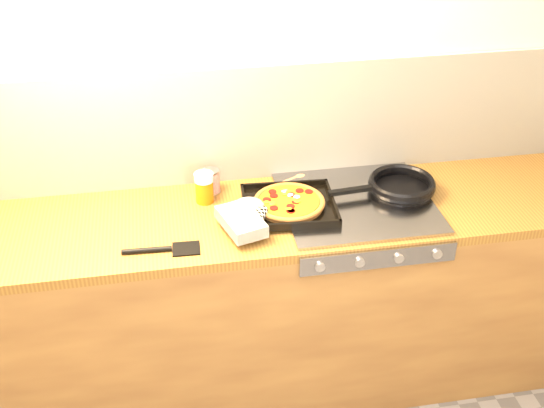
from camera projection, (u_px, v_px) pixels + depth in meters
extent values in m
plane|color=#BCB19E|center=(234.00, 102.00, 2.75)|extent=(3.20, 0.00, 3.20)
cube|color=silver|center=(235.00, 126.00, 2.79)|extent=(3.20, 0.02, 0.50)
cube|color=olive|center=(248.00, 306.00, 2.93)|extent=(3.20, 0.60, 0.86)
cube|color=brown|center=(246.00, 219.00, 2.69)|extent=(3.20, 0.60, 0.04)
cube|color=gray|center=(378.00, 258.00, 2.52)|extent=(0.60, 0.03, 0.08)
cylinder|color=#A5A5AA|center=(320.00, 266.00, 2.48)|extent=(0.04, 0.02, 0.04)
cylinder|color=#A5A5AA|center=(360.00, 262.00, 2.50)|extent=(0.04, 0.02, 0.04)
cylinder|color=#A5A5AA|center=(399.00, 258.00, 2.52)|extent=(0.04, 0.02, 0.04)
cylinder|color=#A5A5AA|center=(437.00, 254.00, 2.54)|extent=(0.04, 0.02, 0.04)
cube|color=gray|center=(357.00, 203.00, 2.74)|extent=(0.60, 0.56, 0.02)
cube|color=black|center=(289.00, 207.00, 2.69)|extent=(0.38, 0.34, 0.01)
cube|color=black|center=(284.00, 184.00, 2.81)|extent=(0.36, 0.03, 0.02)
cube|color=black|center=(295.00, 225.00, 2.55)|extent=(0.36, 0.03, 0.02)
cube|color=black|center=(333.00, 201.00, 2.70)|extent=(0.03, 0.32, 0.02)
cube|color=black|center=(245.00, 206.00, 2.67)|extent=(0.03, 0.32, 0.02)
cylinder|color=brown|center=(289.00, 204.00, 2.68)|extent=(0.29, 0.29, 0.02)
torus|color=brown|center=(289.00, 202.00, 2.68)|extent=(0.30, 0.30, 0.02)
cylinder|color=orange|center=(289.00, 201.00, 2.68)|extent=(0.25, 0.25, 0.01)
cylinder|color=maroon|center=(296.00, 201.00, 2.66)|extent=(0.03, 0.03, 0.00)
cylinder|color=maroon|center=(272.00, 192.00, 2.73)|extent=(0.03, 0.03, 0.00)
cylinder|color=maroon|center=(291.00, 211.00, 2.61)|extent=(0.03, 0.03, 0.00)
cylinder|color=maroon|center=(267.00, 200.00, 2.68)|extent=(0.03, 0.03, 0.00)
cylinder|color=maroon|center=(300.00, 191.00, 2.73)|extent=(0.03, 0.03, 0.00)
cylinder|color=maroon|center=(291.00, 195.00, 2.71)|extent=(0.03, 0.03, 0.00)
cylinder|color=maroon|center=(274.00, 208.00, 2.62)|extent=(0.03, 0.03, 0.00)
cylinder|color=maroon|center=(309.00, 192.00, 2.73)|extent=(0.03, 0.03, 0.00)
cylinder|color=maroon|center=(291.00, 211.00, 2.61)|extent=(0.03, 0.03, 0.00)
cylinder|color=maroon|center=(291.00, 206.00, 2.63)|extent=(0.03, 0.03, 0.00)
cylinder|color=maroon|center=(274.00, 196.00, 2.70)|extent=(0.03, 0.03, 0.00)
ellipsoid|color=orange|center=(272.00, 203.00, 2.66)|extent=(0.03, 0.02, 0.01)
ellipsoid|color=orange|center=(266.00, 202.00, 2.66)|extent=(0.03, 0.02, 0.01)
ellipsoid|color=orange|center=(286.00, 194.00, 2.71)|extent=(0.03, 0.02, 0.01)
ellipsoid|color=orange|center=(284.00, 190.00, 2.74)|extent=(0.03, 0.02, 0.01)
ellipsoid|color=orange|center=(289.00, 209.00, 2.62)|extent=(0.03, 0.02, 0.01)
ellipsoid|color=orange|center=(297.00, 202.00, 2.66)|extent=(0.03, 0.02, 0.01)
ellipsoid|color=orange|center=(294.00, 200.00, 2.67)|extent=(0.03, 0.02, 0.01)
ellipsoid|color=orange|center=(273.00, 204.00, 2.65)|extent=(0.03, 0.02, 0.01)
ellipsoid|color=orange|center=(288.00, 191.00, 2.73)|extent=(0.03, 0.02, 0.01)
ellipsoid|color=silver|center=(285.00, 191.00, 2.73)|extent=(0.03, 0.03, 0.01)
ellipsoid|color=silver|center=(290.00, 195.00, 2.71)|extent=(0.03, 0.03, 0.01)
ellipsoid|color=silver|center=(297.00, 197.00, 2.69)|extent=(0.03, 0.03, 0.01)
cube|color=black|center=(241.00, 222.00, 2.55)|extent=(0.18, 0.24, 0.05)
ellipsoid|color=black|center=(249.00, 207.00, 2.63)|extent=(0.13, 0.13, 0.05)
cylinder|color=black|center=(258.00, 217.00, 2.57)|extent=(0.08, 0.10, 0.05)
cylinder|color=black|center=(401.00, 189.00, 2.81)|extent=(0.28, 0.28, 0.01)
torus|color=black|center=(402.00, 184.00, 2.79)|extent=(0.30, 0.30, 0.03)
cube|color=black|center=(352.00, 190.00, 2.74)|extent=(0.20, 0.04, 0.02)
cylinder|color=#AC0D1B|center=(211.00, 181.00, 2.80)|extent=(0.09, 0.09, 0.09)
cylinder|color=#B2B2B7|center=(211.00, 171.00, 2.78)|extent=(0.09, 0.09, 0.01)
cylinder|color=#B2B2B7|center=(212.00, 191.00, 2.83)|extent=(0.09, 0.09, 0.01)
cylinder|color=#D7620C|center=(204.00, 191.00, 2.74)|extent=(0.08, 0.08, 0.10)
cylinder|color=silver|center=(204.00, 177.00, 2.71)|extent=(0.09, 0.09, 0.03)
cylinder|color=#AF754A|center=(274.00, 186.00, 2.85)|extent=(0.24, 0.13, 0.02)
ellipsoid|color=#AF754A|center=(300.00, 177.00, 2.92)|extent=(0.07, 0.06, 0.02)
cube|color=black|center=(186.00, 249.00, 2.48)|extent=(0.10, 0.09, 0.01)
cylinder|color=black|center=(147.00, 250.00, 2.46)|extent=(0.18, 0.03, 0.02)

